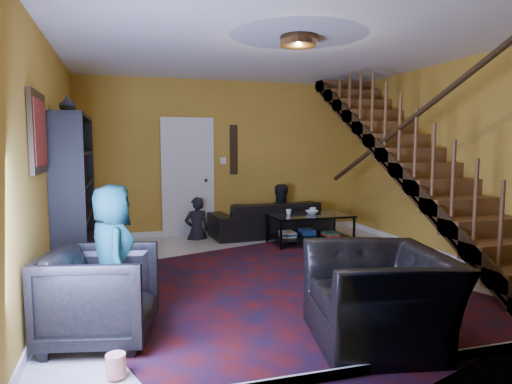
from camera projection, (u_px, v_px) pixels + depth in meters
floor at (273, 272)px, 5.90m from camera, size 5.50×5.50×0.00m
room at (160, 252)px, 6.79m from camera, size 5.50×5.50×5.50m
staircase at (418, 162)px, 6.36m from camera, size 0.95×5.02×3.18m
bookshelf at (76, 199)px, 5.69m from camera, size 0.35×1.80×2.00m
door at (188, 179)px, 8.20m from camera, size 0.82×0.05×2.05m
framed_picture at (38, 133)px, 4.13m from camera, size 0.04×0.74×0.74m
wall_hanging at (234, 150)px, 8.39m from camera, size 0.14×0.03×0.90m
ceiling_fixture at (298, 41)px, 4.86m from camera, size 0.40×0.40×0.10m
rug at (272, 294)px, 4.99m from camera, size 4.94×5.27×0.02m
sofa at (270, 218)px, 8.27m from camera, size 2.19×0.98×0.62m
armchair_left at (101, 296)px, 3.78m from camera, size 1.03×1.02×0.79m
armchair_right at (379, 297)px, 3.76m from camera, size 1.25×1.37×0.77m
person_adult_a at (197, 231)px, 7.95m from camera, size 0.46×0.33×1.19m
person_adult_b at (279, 221)px, 8.38m from camera, size 0.68×0.53×1.38m
person_child at (113, 254)px, 4.16m from camera, size 0.49×0.68×1.29m
coffee_table at (310, 227)px, 7.52m from camera, size 1.32×0.77×0.50m
cup_a at (313, 210)px, 7.68m from camera, size 0.14×0.14×0.09m
cup_b at (289, 212)px, 7.46m from camera, size 0.12×0.12×0.09m
bowl at (312, 212)px, 7.56m from camera, size 0.29×0.29×0.05m
vase at (68, 104)px, 5.10m from camera, size 0.18×0.18×0.19m
popcorn_bucket at (116, 365)px, 3.20m from camera, size 0.19×0.19×0.16m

